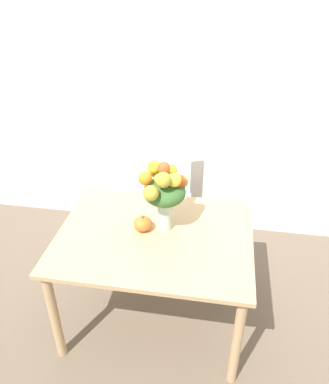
# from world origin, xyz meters

# --- Properties ---
(ground_plane) EXTENTS (12.00, 12.00, 0.00)m
(ground_plane) POSITION_xyz_m (0.00, 0.00, 0.00)
(ground_plane) COLOR brown
(wall_back) EXTENTS (8.00, 0.06, 2.70)m
(wall_back) POSITION_xyz_m (0.00, 1.22, 1.35)
(wall_back) COLOR white
(wall_back) RESTS_ON ground_plane
(dining_table) EXTENTS (1.25, 0.97, 0.76)m
(dining_table) POSITION_xyz_m (0.00, 0.00, 0.66)
(dining_table) COLOR tan
(dining_table) RESTS_ON ground_plane
(flower_vase) EXTENTS (0.29, 0.36, 0.48)m
(flower_vase) POSITION_xyz_m (0.05, 0.07, 1.05)
(flower_vase) COLOR #B2CCBC
(flower_vase) RESTS_ON dining_table
(pumpkin) EXTENTS (0.12, 0.12, 0.11)m
(pumpkin) POSITION_xyz_m (-0.08, 0.04, 0.81)
(pumpkin) COLOR orange
(pumpkin) RESTS_ON dining_table
(dining_chair_near_window) EXTENTS (0.47, 0.47, 1.01)m
(dining_chair_near_window) POSITION_xyz_m (-0.05, 0.84, 0.52)
(dining_chair_near_window) COLOR white
(dining_chair_near_window) RESTS_ON ground_plane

